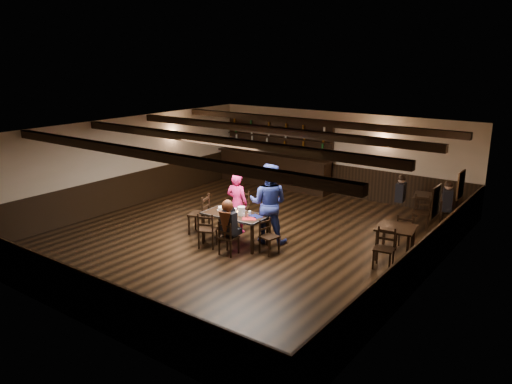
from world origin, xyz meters
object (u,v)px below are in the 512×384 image
Objects in this scene: cake at (222,209)px; bar_counter at (275,165)px; man_blue at (268,203)px; chair_near_right at (227,235)px; woman_pink at (237,203)px; chair_near_left at (207,228)px; dining_table at (235,217)px.

bar_counter reaches higher than cake.
bar_counter reaches higher than man_blue.
man_blue is 5.49m from bar_counter.
chair_near_right is 1.62m from woman_pink.
woman_pink is at bearing 92.48° from cake.
bar_counter is (-1.99, 5.84, 0.22)m from chair_near_left.
woman_pink is at bearing -26.83° from man_blue.
chair_near_left is at bearing 175.07° from chair_near_right.
man_blue is (0.28, 1.26, 0.51)m from chair_near_right.
dining_table is 1.84× the size of chair_near_left.
woman_pink reaches higher than chair_near_right.
chair_near_right is 1.39m from man_blue.
chair_near_right is (0.67, -0.06, -0.03)m from chair_near_left.
chair_near_left reaches higher than dining_table.
woman_pink reaches higher than dining_table.
chair_near_left is at bearing -71.21° from bar_counter.
chair_near_left is 1.60m from man_blue.
bar_counter is (-1.86, 4.51, -0.05)m from woman_pink.
cake is at bearing 82.49° from woman_pink.
cake is at bearing -69.79° from bar_counter.
chair_near_left is 0.67m from chair_near_right.
bar_counter reaches higher than chair_near_left.
chair_near_left is 0.44× the size of man_blue.
dining_table is at bearing 114.10° from chair_near_right.
chair_near_right is 0.53× the size of woman_pink.
dining_table is 0.82× the size of man_blue.
woman_pink reaches higher than chair_near_left.
bar_counter reaches higher than dining_table.
man_blue is at bearing 163.66° from woman_pink.
bar_counter is at bearing 114.25° from dining_table.
cake is 5.48m from bar_counter.
cake is at bearing 5.59° from man_blue.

